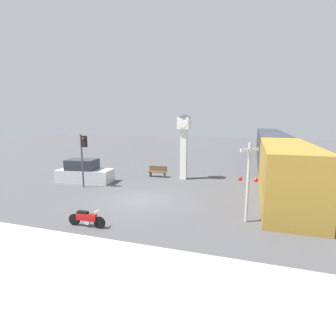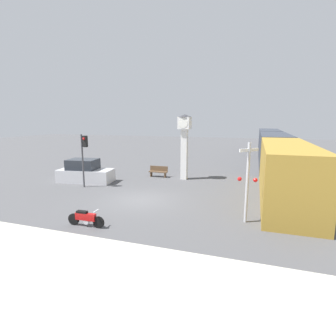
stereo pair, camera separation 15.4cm
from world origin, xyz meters
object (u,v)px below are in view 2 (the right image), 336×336
(motorcycle, at_px, (86,218))
(traffic_light, at_px, (84,151))
(clock_tower, at_px, (184,137))
(railroad_crossing_signal, at_px, (247,180))
(parked_car, at_px, (85,172))
(bench, at_px, (158,171))
(freight_train, at_px, (274,150))

(motorcycle, xyz_separation_m, traffic_light, (-4.36, 6.06, 2.25))
(motorcycle, xyz_separation_m, clock_tower, (1.70, 10.93, 3.05))
(clock_tower, height_order, railroad_crossing_signal, clock_tower)
(motorcycle, relative_size, parked_car, 0.42)
(clock_tower, relative_size, bench, 3.28)
(railroad_crossing_signal, height_order, bench, railroad_crossing_signal)
(bench, relative_size, parked_car, 0.36)
(railroad_crossing_signal, xyz_separation_m, bench, (-7.51, 8.19, -1.59))
(railroad_crossing_signal, bearing_deg, motorcycle, -157.52)
(motorcycle, height_order, traffic_light, traffic_light)
(freight_train, xyz_separation_m, railroad_crossing_signal, (-2.11, -17.09, 0.38))
(bench, distance_m, parked_car, 6.00)
(motorcycle, height_order, bench, bench)
(parked_car, bearing_deg, traffic_light, -61.45)
(clock_tower, height_order, traffic_light, clock_tower)
(motorcycle, distance_m, clock_tower, 11.47)
(bench, bearing_deg, motorcycle, -86.88)
(clock_tower, distance_m, traffic_light, 7.82)
(freight_train, bearing_deg, motorcycle, -114.33)
(clock_tower, xyz_separation_m, railroad_crossing_signal, (5.20, -8.07, -1.36))
(traffic_light, bearing_deg, freight_train, 46.06)
(railroad_crossing_signal, distance_m, bench, 11.22)
(motorcycle, distance_m, bench, 11.06)
(railroad_crossing_signal, height_order, parked_car, railroad_crossing_signal)
(motorcycle, distance_m, railroad_crossing_signal, 7.66)
(traffic_light, height_order, bench, traffic_light)
(traffic_light, bearing_deg, parked_car, 126.61)
(bench, height_order, parked_car, parked_car)
(clock_tower, xyz_separation_m, parked_car, (-7.14, -3.43, -2.69))
(clock_tower, relative_size, parked_car, 1.19)
(railroad_crossing_signal, relative_size, bench, 2.39)
(motorcycle, relative_size, clock_tower, 0.35)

